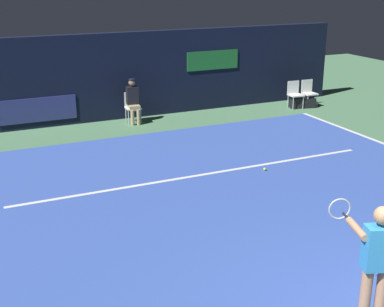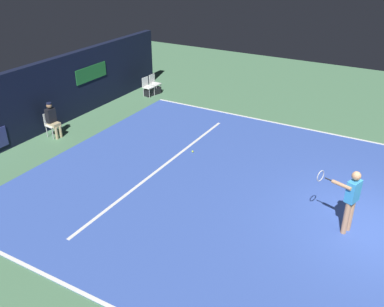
# 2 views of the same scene
# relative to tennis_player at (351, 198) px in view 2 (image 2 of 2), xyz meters

# --- Properties ---
(ground_plane) EXTENTS (30.83, 30.83, 0.00)m
(ground_plane) POSITION_rel_tennis_player_xyz_m (0.49, 3.90, -0.99)
(ground_plane) COLOR #4C7A56
(court_surface) EXTENTS (10.79, 10.98, 0.01)m
(court_surface) POSITION_rel_tennis_player_xyz_m (0.49, 3.90, -0.98)
(court_surface) COLOR #3856B2
(court_surface) RESTS_ON ground
(line_sideline_left) EXTENTS (0.10, 10.98, 0.01)m
(line_sideline_left) POSITION_rel_tennis_player_xyz_m (5.83, 3.90, -0.97)
(line_sideline_left) COLOR white
(line_sideline_left) RESTS_ON court_surface
(line_sideline_right) EXTENTS (0.10, 10.98, 0.01)m
(line_sideline_right) POSITION_rel_tennis_player_xyz_m (-4.86, 3.90, -0.97)
(line_sideline_right) COLOR white
(line_sideline_right) RESTS_ON court_surface
(line_service) EXTENTS (8.42, 0.10, 0.01)m
(line_service) POSITION_rel_tennis_player_xyz_m (0.49, 5.83, -0.97)
(line_service) COLOR white
(line_service) RESTS_ON court_surface
(back_wall) EXTENTS (14.90, 0.33, 2.60)m
(back_wall) POSITION_rel_tennis_player_xyz_m (0.48, 11.37, 0.31)
(back_wall) COLOR black
(back_wall) RESTS_ON ground
(tennis_player) EXTENTS (0.50, 1.04, 1.73)m
(tennis_player) POSITION_rel_tennis_player_xyz_m (0.00, 0.00, 0.00)
(tennis_player) COLOR tan
(tennis_player) RESTS_ON ground
(line_judge_on_chair) EXTENTS (0.47, 0.55, 1.32)m
(line_judge_on_chair) POSITION_rel_tennis_player_xyz_m (0.54, 10.63, -0.30)
(line_judge_on_chair) COLOR white
(line_judge_on_chair) RESTS_ON ground
(courtside_chair_near) EXTENTS (0.45, 0.42, 0.88)m
(courtside_chair_near) POSITION_rel_tennis_player_xyz_m (6.55, 10.19, -0.49)
(courtside_chair_near) COLOR white
(courtside_chair_near) RESTS_ON ground
(courtside_chair_far) EXTENTS (0.47, 0.44, 0.88)m
(courtside_chair_far) POSITION_rel_tennis_player_xyz_m (6.00, 10.21, -0.49)
(courtside_chair_far) COLOR white
(courtside_chair_far) RESTS_ON ground
(tennis_ball) EXTENTS (0.07, 0.07, 0.07)m
(tennis_ball) POSITION_rel_tennis_player_xyz_m (1.91, 5.48, -0.94)
(tennis_ball) COLOR #CCE033
(tennis_ball) RESTS_ON court_surface
(equipment_bag) EXTENTS (0.89, 0.52, 0.32)m
(equipment_bag) POSITION_rel_tennis_player_xyz_m (6.26, 10.11, -0.83)
(equipment_bag) COLOR black
(equipment_bag) RESTS_ON ground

